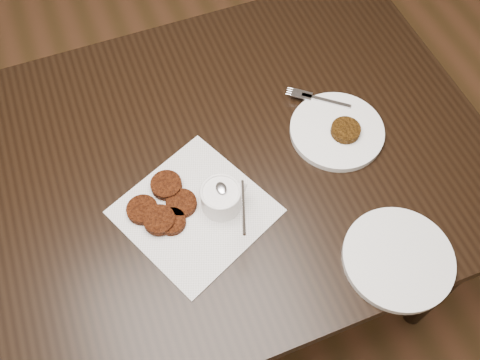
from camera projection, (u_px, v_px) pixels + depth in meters
name	position (u px, v px, depth m)	size (l,w,h in m)	color
floor	(215.00, 335.00, 1.69)	(4.00, 4.00, 0.00)	#58331E
table	(199.00, 238.00, 1.45)	(1.35, 0.87, 0.75)	black
napkin	(195.00, 211.00, 1.07)	(0.27, 0.27, 0.00)	white
sauce_ramekin	(220.00, 191.00, 1.03)	(0.11, 0.11, 0.12)	white
patty_cluster	(166.00, 211.00, 1.06)	(0.21, 0.21, 0.02)	#5F250C
plate_with_patty	(337.00, 129.00, 1.16)	(0.21, 0.21, 0.03)	white
plate_empty	(398.00, 259.00, 1.02)	(0.22, 0.22, 0.02)	white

